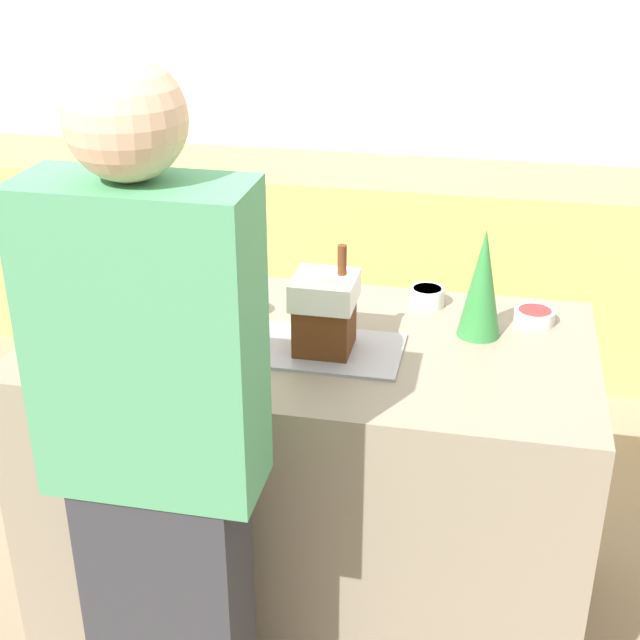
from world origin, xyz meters
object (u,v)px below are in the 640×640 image
person (158,457)px  gingerbread_house (325,311)px  candy_bowl_behind_tray (149,293)px  baking_tray (324,349)px  candy_bowl_far_right (249,306)px  decorative_tree (482,283)px  cookbook (222,290)px  candy_bowl_center_rear (534,316)px  candy_bowl_far_left (427,296)px

person → gingerbread_house: bearing=66.5°
candy_bowl_behind_tray → gingerbread_house: bearing=-20.3°
gingerbread_house → baking_tray: bearing=-146.9°
baking_tray → candy_bowl_far_right: 0.33m
decorative_tree → cookbook: decorative_tree is taller
gingerbread_house → candy_bowl_far_right: size_ratio=2.92×
person → candy_bowl_center_rear: bearing=47.4°
decorative_tree → candy_bowl_far_left: bearing=133.3°
candy_bowl_center_rear → candy_bowl_far_right: 0.83m
gingerbread_house → candy_bowl_far_right: gingerbread_house is taller
decorative_tree → candy_bowl_center_rear: (0.15, 0.11, -0.13)m
person → candy_bowl_far_left: bearing=62.2°
candy_bowl_center_rear → person: bearing=-132.6°
baking_tray → candy_bowl_far_right: candy_bowl_far_right is taller
decorative_tree → person: 1.02m
baking_tray → candy_bowl_center_rear: 0.63m
decorative_tree → candy_bowl_behind_tray: (-0.99, 0.03, -0.13)m
candy_bowl_far_left → person: bearing=-117.8°
candy_bowl_center_rear → candy_bowl_behind_tray: 1.15m
candy_bowl_far_left → cookbook: bearing=-176.0°
candy_bowl_behind_tray → candy_bowl_far_left: (0.83, 0.14, 0.01)m
baking_tray → candy_bowl_behind_tray: size_ratio=3.13×
decorative_tree → candy_bowl_far_left: decorative_tree is taller
candy_bowl_behind_tray → candy_bowl_center_rear: bearing=4.0°
gingerbread_house → cookbook: bearing=141.0°
cookbook → person: person is taller
decorative_tree → candy_bowl_center_rear: decorative_tree is taller
baking_tray → cookbook: (-0.39, 0.31, 0.01)m
gingerbread_house → candy_bowl_behind_tray: 0.63m
baking_tray → candy_bowl_far_left: (0.24, 0.36, 0.03)m
baking_tray → candy_bowl_behind_tray: (-0.59, 0.22, 0.02)m
candy_bowl_far_right → candy_bowl_far_left: candy_bowl_far_left is taller
baking_tray → candy_bowl_far_left: 0.43m
candy_bowl_center_rear → decorative_tree: bearing=-144.2°
baking_tray → candy_bowl_far_right: size_ratio=4.22×
decorative_tree → person: size_ratio=0.18×
gingerbread_house → candy_bowl_far_left: (0.24, 0.36, -0.09)m
candy_bowl_far_right → cookbook: candy_bowl_far_right is taller
candy_bowl_behind_tray → candy_bowl_far_left: 0.84m
cookbook → candy_bowl_far_right: bearing=-45.2°
decorative_tree → candy_bowl_far_right: (-0.67, 0.01, -0.13)m
gingerbread_house → decorative_tree: decorative_tree is taller
gingerbread_house → person: size_ratio=0.16×
candy_bowl_center_rear → candy_bowl_behind_tray: (-1.14, -0.08, 0.00)m
decorative_tree → baking_tray: bearing=-155.1°
cookbook → person: (0.13, -0.89, -0.00)m
baking_tray → candy_bowl_center_rear: bearing=28.2°
baking_tray → gingerbread_house: size_ratio=1.45×
candy_bowl_center_rear → candy_bowl_behind_tray: candy_bowl_behind_tray is taller
candy_bowl_behind_tray → candy_bowl_far_right: size_ratio=1.35×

